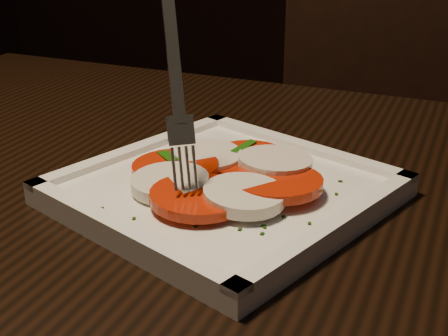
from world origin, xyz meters
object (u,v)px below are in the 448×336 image
(plate, at_px, (224,192))
(fork, at_px, (172,65))
(table, at_px, (261,327))
(chair, at_px, (386,166))

(plate, relative_size, fork, 1.36)
(table, distance_m, plate, 0.12)
(chair, bearing_deg, table, -99.48)
(chair, distance_m, fork, 0.76)
(table, bearing_deg, chair, 85.35)
(table, relative_size, plate, 5.25)
(table, height_order, chair, chair)
(table, height_order, plate, plate)
(chair, height_order, fork, fork)
(fork, bearing_deg, plate, -2.32)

